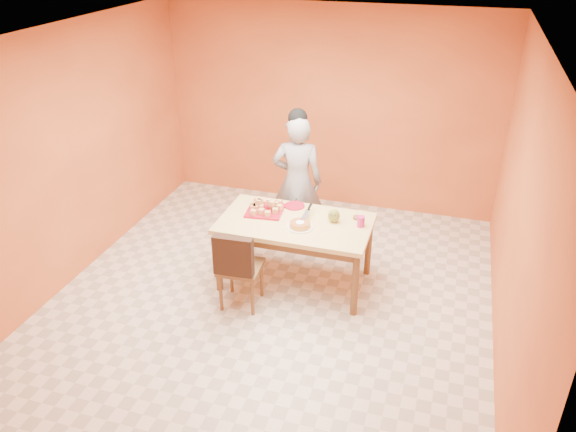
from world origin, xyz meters
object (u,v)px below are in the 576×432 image
(person, at_px, (297,182))
(sponge_cake, at_px, (300,225))
(egg_ornament, at_px, (334,216))
(pastry_platter, at_px, (265,211))
(magenta_glass, at_px, (361,221))
(red_dinner_plate, at_px, (295,206))
(checker_tin, at_px, (357,218))
(dining_table, at_px, (295,229))
(dining_chair, at_px, (240,266))

(person, bearing_deg, sponge_cake, 97.85)
(person, height_order, egg_ornament, person)
(pastry_platter, height_order, magenta_glass, magenta_glass)
(pastry_platter, bearing_deg, person, 78.43)
(person, relative_size, red_dinner_plate, 7.21)
(sponge_cake, height_order, checker_tin, sponge_cake)
(sponge_cake, height_order, magenta_glass, magenta_glass)
(dining_table, xyz_separation_m, sponge_cake, (0.09, -0.12, 0.13))
(dining_chair, bearing_deg, checker_tin, 34.87)
(dining_chair, relative_size, magenta_glass, 8.04)
(pastry_platter, bearing_deg, egg_ornament, -1.30)
(pastry_platter, relative_size, egg_ornament, 2.47)
(checker_tin, bearing_deg, dining_table, -157.83)
(magenta_glass, bearing_deg, dining_chair, -148.86)
(person, relative_size, pastry_platter, 4.24)
(red_dinner_plate, bearing_deg, pastry_platter, -141.39)
(sponge_cake, bearing_deg, checker_tin, 34.89)
(sponge_cake, bearing_deg, egg_ornament, 35.59)
(egg_ornament, bearing_deg, dining_table, -143.79)
(pastry_platter, distance_m, checker_tin, 1.00)
(dining_table, distance_m, checker_tin, 0.67)
(person, xyz_separation_m, red_dinner_plate, (0.12, -0.52, -0.05))
(red_dinner_plate, bearing_deg, dining_table, -72.42)
(red_dinner_plate, height_order, magenta_glass, magenta_glass)
(pastry_platter, xyz_separation_m, red_dinner_plate, (0.27, 0.22, -0.00))
(egg_ornament, height_order, checker_tin, egg_ornament)
(sponge_cake, distance_m, checker_tin, 0.64)
(person, bearing_deg, dining_chair, 72.35)
(magenta_glass, bearing_deg, egg_ornament, 178.85)
(pastry_platter, height_order, red_dinner_plate, pastry_platter)
(checker_tin, bearing_deg, pastry_platter, -172.51)
(sponge_cake, bearing_deg, magenta_glass, 19.73)
(dining_table, distance_m, red_dinner_plate, 0.37)
(egg_ornament, bearing_deg, sponge_cake, -122.76)
(pastry_platter, distance_m, sponge_cake, 0.52)
(pastry_platter, bearing_deg, dining_chair, -93.36)
(egg_ornament, relative_size, magenta_glass, 1.38)
(dining_table, relative_size, pastry_platter, 4.15)
(egg_ornament, height_order, magenta_glass, egg_ornament)
(red_dinner_plate, bearing_deg, checker_tin, -6.89)
(red_dinner_plate, xyz_separation_m, checker_tin, (0.72, -0.09, 0.01))
(sponge_cake, relative_size, magenta_glass, 1.89)
(red_dinner_plate, height_order, checker_tin, checker_tin)
(egg_ornament, bearing_deg, dining_chair, -118.77)
(dining_table, height_order, pastry_platter, pastry_platter)
(pastry_platter, relative_size, sponge_cake, 1.81)
(dining_table, xyz_separation_m, checker_tin, (0.61, 0.25, 0.11))
(red_dinner_plate, distance_m, magenta_glass, 0.82)
(dining_table, height_order, dining_chair, dining_chair)
(dining_chair, bearing_deg, dining_table, 50.07)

